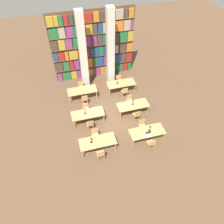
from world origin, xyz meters
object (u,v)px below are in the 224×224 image
desk_lamp_3 (133,101)px  chair_11 (119,80)px  pillar_left (83,53)px  reading_table_3 (133,106)px  reading_table_2 (88,114)px  chair_4 (90,124)px  chair_9 (81,87)px  chair_5 (86,108)px  chair_0 (101,154)px  reading_table_5 (121,84)px  desk_lamp_2 (85,110)px  chair_6 (137,115)px  laptop (149,134)px  pillar_center (110,49)px  desk_lamp_0 (91,139)px  chair_7 (130,100)px  reading_table_1 (147,132)px  chair_3 (142,125)px  chair_2 (151,143)px  chair_8 (85,99)px  reading_table_4 (82,91)px  chair_10 (125,92)px  desk_lamp_1 (150,127)px  reading_table_0 (98,142)px  chair_1 (95,134)px  desk_lamp_4 (117,80)px

desk_lamp_3 → chair_11: (-0.02, 3.26, -0.54)m
pillar_left → reading_table_3: (2.61, -3.92, -2.34)m
reading_table_2 → reading_table_3: same height
chair_4 → chair_9: same height
chair_5 → desk_lamp_3: (3.19, -0.73, 0.54)m
chair_0 → reading_table_5: chair_0 is taller
desk_lamp_2 → chair_6: bearing=-13.5°
laptop → chair_6: 2.04m
pillar_left → pillar_center: 2.07m
chair_4 → reading_table_5: (3.13, 3.28, 0.19)m
desk_lamp_0 → desk_lamp_2: desk_lamp_2 is taller
desk_lamp_0 → chair_7: size_ratio=0.45×
chair_5 → reading_table_3: chair_5 is taller
reading_table_1 → reading_table_3: size_ratio=1.00×
chair_4 → chair_7: 3.54m
reading_table_1 → chair_7: chair_7 is taller
reading_table_3 → chair_3: bearing=-88.7°
pillar_center → desk_lamp_2: 5.15m
chair_0 → chair_7: same height
chair_4 → desk_lamp_2: bearing=101.8°
chair_2 → chair_5: same height
desk_lamp_2 → chair_8: size_ratio=0.56×
chair_6 → reading_table_4: bearing=133.7°
chair_7 → chair_10: (-0.05, 1.04, 0.00)m
reading_table_2 → desk_lamp_1: bearing=-36.3°
reading_table_0 → reading_table_3: size_ratio=1.00×
pillar_left → chair_9: pillar_left is taller
chair_0 → laptop: size_ratio=2.76×
chair_5 → desk_lamp_1: bearing=136.3°
desk_lamp_1 → reading_table_2: 4.24m
desk_lamp_3 → reading_table_4: bearing=141.4°
chair_2 → chair_7: same height
desk_lamp_1 → chair_11: 5.82m
chair_3 → chair_6: size_ratio=1.00×
desk_lamp_3 → chair_11: desk_lamp_3 is taller
chair_6 → chair_3: bearing=-89.1°
chair_1 → chair_2: bearing=153.0°
pillar_center → laptop: 7.07m
reading_table_1 → reading_table_2: same height
reading_table_3 → desk_lamp_3: size_ratio=5.09×
desk_lamp_0 → chair_9: 5.71m
chair_3 → chair_5: size_ratio=1.00×
reading_table_4 → chair_10: (3.10, -0.74, -0.19)m
chair_11 → chair_5: bearing=38.6°
reading_table_3 → desk_lamp_4: bearing=98.3°
chair_1 → chair_7: bearing=-141.9°
laptop → desk_lamp_2: bearing=140.2°
desk_lamp_1 → reading_table_5: size_ratio=0.22×
reading_table_1 → reading_table_2: bearing=142.2°
chair_7 → chair_11: (-0.05, 2.55, 0.00)m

